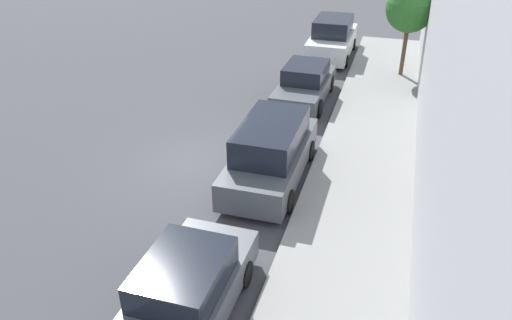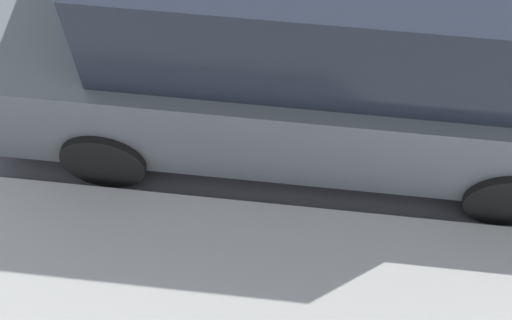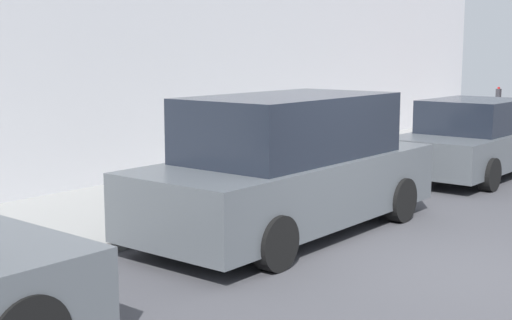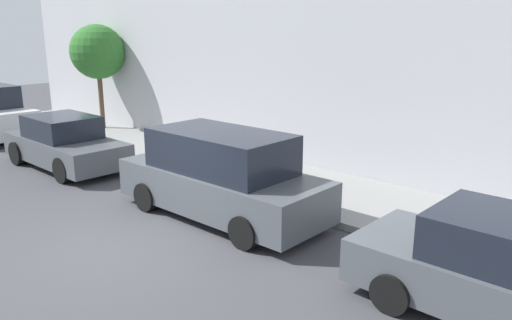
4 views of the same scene
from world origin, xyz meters
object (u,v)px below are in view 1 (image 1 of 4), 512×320
(parked_sedan_second, at_px, (184,295))
(street_tree, at_px, (410,8))
(parked_suv_fifth, at_px, (332,39))
(parked_minivan_third, at_px, (271,152))
(parked_sedan_fourth, at_px, (305,84))

(parked_sedan_second, relative_size, street_tree, 1.12)
(parked_suv_fifth, bearing_deg, parked_minivan_third, -89.35)
(parked_sedan_second, bearing_deg, parked_minivan_third, 87.89)
(parked_sedan_fourth, relative_size, street_tree, 1.12)
(parked_minivan_third, height_order, street_tree, street_tree)
(parked_sedan_fourth, xyz_separation_m, parked_suv_fifth, (0.13, 6.17, 0.21))
(parked_sedan_second, distance_m, street_tree, 16.87)
(parked_minivan_third, xyz_separation_m, parked_sedan_fourth, (-0.27, 6.34, -0.20))
(parked_suv_fifth, distance_m, street_tree, 4.72)
(parked_sedan_second, relative_size, parked_suv_fifth, 0.94)
(parked_sedan_fourth, relative_size, parked_suv_fifth, 0.94)
(parked_sedan_second, bearing_deg, parked_sedan_fourth, 90.25)
(street_tree, bearing_deg, parked_sedan_second, -102.60)
(parked_sedan_second, height_order, parked_sedan_fourth, same)
(parked_sedan_second, height_order, parked_minivan_third, parked_minivan_third)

